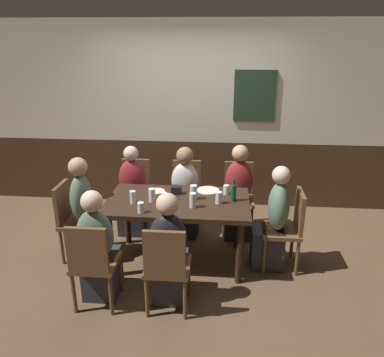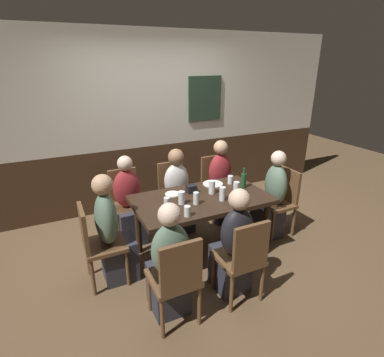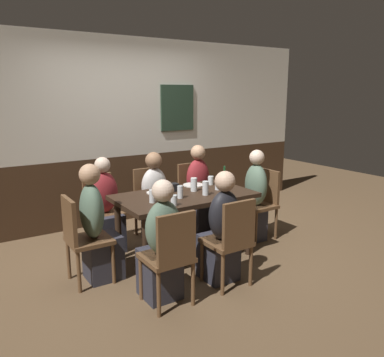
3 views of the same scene
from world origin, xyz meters
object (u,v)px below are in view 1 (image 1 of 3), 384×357
at_px(person_mid_near, 169,257).
at_px(beer_bottle_green, 234,192).
at_px(beer_glass_tall, 152,196).
at_px(chair_head_east, 288,225).
at_px(dining_table, 178,208).
at_px(beer_glass_half, 164,199).
at_px(pint_glass_amber, 193,193).
at_px(chair_head_west, 73,217).
at_px(chair_left_near, 93,261).
at_px(person_head_west, 87,217).
at_px(highball_clear, 226,190).
at_px(plate_white_small, 157,191).
at_px(pint_glass_pale, 193,201).
at_px(chair_left_far, 135,190).
at_px(person_right_far, 238,198).
at_px(person_left_near, 99,253).
at_px(plate_white_large, 208,190).
at_px(person_head_east, 272,226).
at_px(pint_glass_stout, 219,198).
at_px(chair_right_far, 238,193).
at_px(chair_mid_far, 186,191).
at_px(chair_mid_near, 167,264).
at_px(tumbler_water, 141,208).
at_px(person_mid_far, 185,198).
at_px(person_left_far, 132,197).
at_px(condiment_caddy, 176,190).
at_px(tumbler_short, 133,198).

xyz_separation_m(person_mid_near, beer_bottle_green, (0.58, 0.72, 0.36)).
bearing_deg(beer_glass_tall, chair_head_east, 2.01).
bearing_deg(dining_table, beer_glass_half, -136.67).
bearing_deg(pint_glass_amber, chair_head_east, -3.06).
xyz_separation_m(chair_head_west, beer_glass_half, (1.04, -0.12, 0.30)).
relative_size(chair_left_near, person_head_west, 0.74).
bearing_deg(highball_clear, chair_head_west, -172.77).
relative_size(person_head_west, plate_white_small, 6.77).
xyz_separation_m(highball_clear, pint_glass_pale, (-0.34, -0.37, 0.02)).
distance_m(chair_left_far, plate_white_small, 0.78).
height_order(chair_head_west, person_right_far, person_right_far).
relative_size(chair_head_west, beer_glass_half, 6.51).
distance_m(person_left_near, plate_white_large, 1.40).
height_order(person_head_east, plate_white_large, person_head_east).
xyz_separation_m(chair_left_far, plate_white_small, (0.40, -0.62, 0.25)).
bearing_deg(plate_white_large, person_right_far, 47.34).
height_order(pint_glass_stout, highball_clear, pint_glass_stout).
bearing_deg(beer_glass_half, chair_head_east, 5.31).
distance_m(chair_right_far, highball_clear, 0.71).
distance_m(chair_head_east, pint_glass_pale, 1.06).
distance_m(chair_mid_far, person_right_far, 0.69).
relative_size(chair_mid_near, person_right_far, 0.76).
relative_size(person_head_west, pint_glass_stout, 9.38).
distance_m(chair_left_near, plate_white_large, 1.51).
bearing_deg(beer_glass_half, highball_clear, 27.64).
xyz_separation_m(chair_head_west, chair_right_far, (1.84, 0.84, 0.00)).
height_order(highball_clear, tumbler_water, tumbler_water).
height_order(chair_head_west, pint_glass_stout, chair_head_west).
height_order(chair_left_far, beer_glass_half, chair_left_far).
height_order(person_mid_far, person_left_far, person_mid_far).
distance_m(chair_mid_far, condiment_caddy, 0.72).
bearing_deg(person_right_far, person_head_east, -63.16).
bearing_deg(plate_white_small, pint_glass_pale, -41.08).
bearing_deg(tumbler_water, pint_glass_stout, 20.88).
relative_size(tumbler_water, tumbler_short, 0.80).
xyz_separation_m(dining_table, person_head_east, (1.01, 0.00, -0.17)).
bearing_deg(person_head_west, beer_bottle_green, 1.38).
height_order(chair_mid_far, plate_white_large, chair_mid_far).
relative_size(person_right_far, highball_clear, 11.03).
distance_m(chair_right_far, chair_mid_near, 1.81).
xyz_separation_m(chair_head_east, person_mid_near, (-1.17, -0.68, -0.02)).
bearing_deg(pint_glass_stout, dining_table, 175.02).
distance_m(chair_head_west, chair_mid_near, 1.44).
relative_size(person_mid_near, person_left_near, 1.00).
height_order(plate_white_small, condiment_caddy, condiment_caddy).
height_order(chair_left_far, pint_glass_stout, chair_left_far).
height_order(tumbler_short, plate_white_small, tumbler_short).
relative_size(chair_head_west, chair_mid_far, 1.00).
relative_size(dining_table, chair_right_far, 1.72).
distance_m(dining_table, person_mid_near, 0.70).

